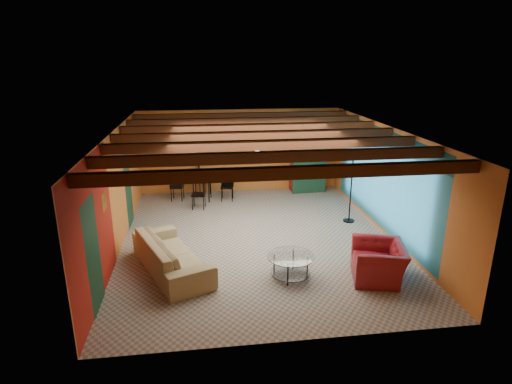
{
  "coord_description": "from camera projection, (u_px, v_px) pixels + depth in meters",
  "views": [
    {
      "loc": [
        -1.32,
        -9.54,
        4.31
      ],
      "look_at": [
        0.0,
        0.2,
        1.15
      ],
      "focal_mm": 29.73,
      "sensor_mm": 36.0,
      "label": 1
    }
  ],
  "objects": [
    {
      "name": "potted_plant",
      "position": [
        309.0,
        127.0,
        13.61
      ],
      "size": [
        0.46,
        0.4,
        0.5
      ],
      "primitive_type": "imported",
      "rotation": [
        0.0,
        0.0,
        0.03
      ],
      "color": "#26661E",
      "rests_on": "armoire"
    },
    {
      "name": "ceiling_fan",
      "position": [
        257.0,
        145.0,
        9.77
      ],
      "size": [
        1.5,
        1.5,
        0.44
      ],
      "primitive_type": null,
      "color": "#472614",
      "rests_on": "ceiling"
    },
    {
      "name": "armoire",
      "position": [
        308.0,
        163.0,
        13.97
      ],
      "size": [
        1.11,
        0.59,
        1.9
      ],
      "primitive_type": "cube",
      "rotation": [
        0.0,
        0.0,
        0.05
      ],
      "color": "maroon",
      "rests_on": "ground"
    },
    {
      "name": "sofa",
      "position": [
        171.0,
        254.0,
        8.84
      ],
      "size": [
        1.86,
        2.68,
        0.73
      ],
      "primitive_type": "imported",
      "rotation": [
        0.0,
        0.0,
        1.96
      ],
      "color": "#91835D",
      "rests_on": "ground"
    },
    {
      "name": "dining_table",
      "position": [
        202.0,
        185.0,
        13.16
      ],
      "size": [
        2.19,
        2.19,
        1.0
      ],
      "primitive_type": null,
      "rotation": [
        0.0,
        0.0,
        -0.15
      ],
      "color": "silver",
      "rests_on": "ground"
    },
    {
      "name": "coffee_table",
      "position": [
        291.0,
        266.0,
        8.59
      ],
      "size": [
        1.26,
        1.26,
        0.49
      ],
      "primitive_type": null,
      "rotation": [
        0.0,
        0.0,
        0.42
      ],
      "color": "silver",
      "rests_on": "ground"
    },
    {
      "name": "floor_lamp",
      "position": [
        351.0,
        188.0,
        11.31
      ],
      "size": [
        0.41,
        0.41,
        1.92
      ],
      "primitive_type": null,
      "rotation": [
        0.0,
        0.0,
        0.05
      ],
      "color": "black",
      "rests_on": "ground"
    },
    {
      "name": "painting",
      "position": [
        213.0,
        143.0,
        13.61
      ],
      "size": [
        1.05,
        0.03,
        0.65
      ],
      "primitive_type": "cube",
      "color": "black",
      "rests_on": "wall_back"
    },
    {
      "name": "room",
      "position": [
        257.0,
        144.0,
        9.88
      ],
      "size": [
        6.52,
        8.01,
        2.71
      ],
      "color": "gray",
      "rests_on": "ground"
    },
    {
      "name": "armchair",
      "position": [
        378.0,
        262.0,
        8.52
      ],
      "size": [
        1.24,
        1.35,
        0.74
      ],
      "primitive_type": "imported",
      "rotation": [
        0.0,
        0.0,
        -1.83
      ],
      "color": "maroon",
      "rests_on": "ground"
    },
    {
      "name": "vase",
      "position": [
        201.0,
        166.0,
        12.98
      ],
      "size": [
        0.21,
        0.21,
        0.18
      ],
      "primitive_type": "imported",
      "rotation": [
        0.0,
        0.0,
        0.22
      ],
      "color": "orange",
      "rests_on": "dining_table"
    }
  ]
}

